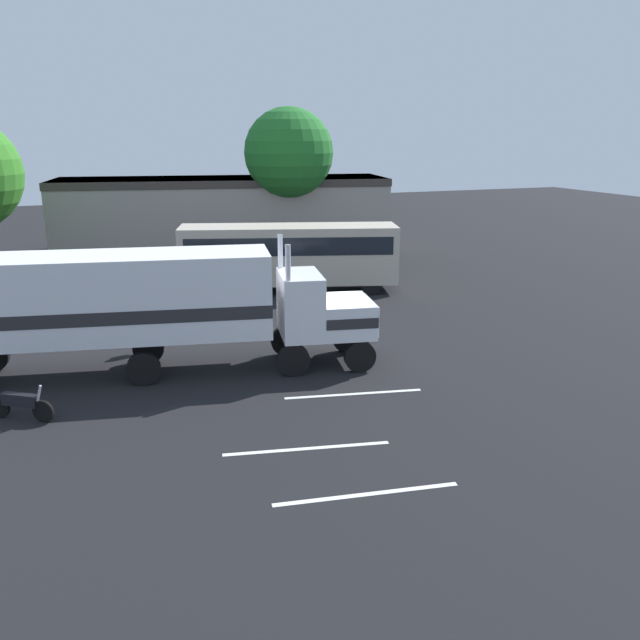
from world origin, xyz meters
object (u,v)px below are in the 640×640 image
Objects in this scene: semi_truck at (145,302)px; parked_bus at (289,252)px; motorcycle at (21,404)px; parked_car at (21,314)px; tree_center at (289,153)px; person_bystander at (153,328)px.

semi_truck reaches higher than parked_bus.
parked_bus is 17.56m from motorcycle.
semi_truck is 1.28× the size of parked_bus.
tree_center reaches higher than parked_car.
tree_center reaches higher than semi_truck.
parked_bus is (8.32, 9.83, -0.46)m from semi_truck.
tree_center is (11.47, 18.09, 5.74)m from person_bystander.
semi_truck is 3.02× the size of parked_car.
semi_truck is 7.98× the size of motorcycle.
tree_center is (3.58, 10.62, 4.57)m from parked_bus.
person_bystander is at bearing 79.63° from semi_truck.
tree_center is at bearing 40.23° from parked_car.
tree_center reaches higher than parked_bus.
semi_truck is at bearing -130.25° from parked_bus.
semi_truck is at bearing -57.41° from parked_car.
person_bystander reaches higher than parked_car.
motorcycle is at bearing -146.23° from semi_truck.
parked_car is 0.50× the size of tree_center.
tree_center is (15.85, 23.08, 6.16)m from motorcycle.
person_bystander is at bearing -42.73° from parked_car.
motorcycle is (-4.38, -5.00, -0.41)m from person_bystander.
parked_bus is 1.17× the size of tree_center.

